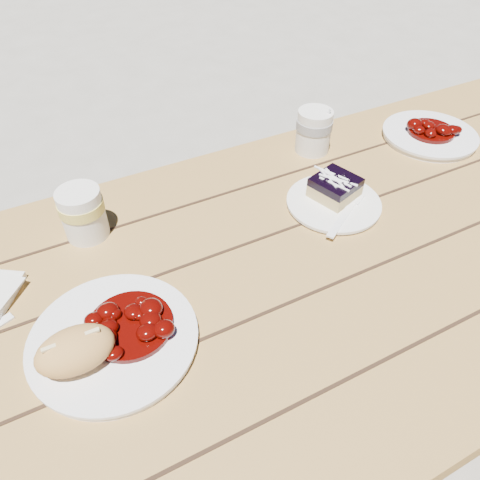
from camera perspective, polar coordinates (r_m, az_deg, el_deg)
name	(u,v)px	position (r m, az deg, el deg)	size (l,w,h in m)	color
ground	(268,443)	(1.49, 3.41, -23.52)	(60.00, 60.00, 0.00)	gray
picnic_table	(279,319)	(0.98, 4.83, -9.60)	(2.00, 1.55, 0.75)	olive
main_plate	(114,340)	(0.76, -15.12, -11.71)	(0.25, 0.25, 0.02)	white
goulash_stew	(129,319)	(0.74, -13.41, -9.36)	(0.13, 0.13, 0.04)	#460502
bread_roll	(75,350)	(0.72, -19.46, -12.56)	(0.11, 0.08, 0.06)	tan
dessert_plate	(333,203)	(0.99, 11.32, 4.40)	(0.19, 0.19, 0.01)	white
blueberry_cake	(335,187)	(0.99, 11.50, 6.32)	(0.10, 0.10, 0.05)	tan
fork_dessert	(342,219)	(0.95, 12.33, 2.55)	(0.03, 0.16, 0.01)	white
coffee_cup	(314,131)	(1.14, 8.97, 12.98)	(0.08, 0.08, 0.10)	white
second_plate	(429,136)	(1.28, 22.09, 11.71)	(0.22, 0.22, 0.02)	white
second_stew	(433,125)	(1.27, 22.43, 12.82)	(0.11, 0.11, 0.04)	#460502
second_cup	(83,214)	(0.93, -18.59, 3.08)	(0.08, 0.08, 0.10)	white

